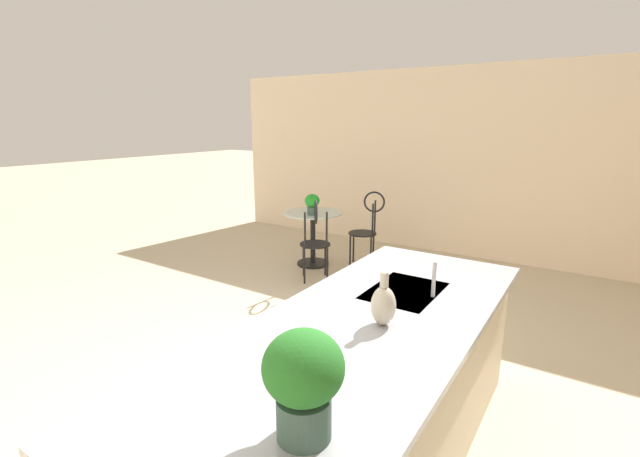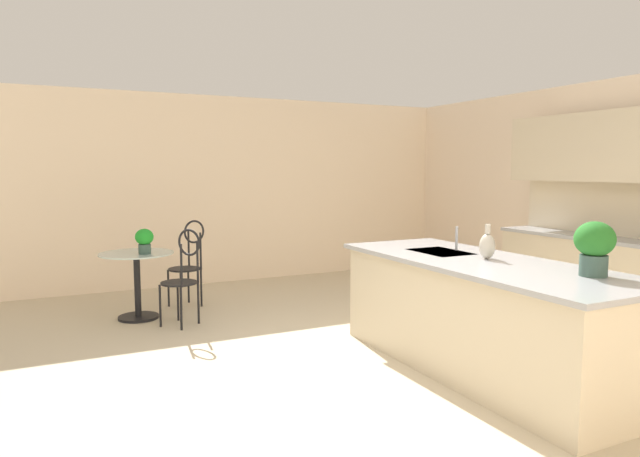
{
  "view_description": "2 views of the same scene",
  "coord_description": "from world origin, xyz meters",
  "px_view_note": "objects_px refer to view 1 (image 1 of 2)",
  "views": [
    {
      "loc": [
        2.17,
        1.8,
        1.95
      ],
      "look_at": [
        -1.01,
        -0.28,
        1.01
      ],
      "focal_mm": 24.48,
      "sensor_mm": 36.0,
      "label": 1
    },
    {
      "loc": [
        3.77,
        -2.33,
        1.66
      ],
      "look_at": [
        -0.97,
        -0.0,
        1.1
      ],
      "focal_mm": 31.61,
      "sensor_mm": 36.0,
      "label": 2
    }
  ],
  "objects_px": {
    "potted_plant_counter_far": "(303,378)",
    "vase_on_counter": "(383,305)",
    "potted_plant_on_table": "(312,203)",
    "chair_by_island": "(315,237)",
    "bistro_table": "(313,233)",
    "chair_near_window": "(367,225)"
  },
  "relations": [
    {
      "from": "potted_plant_counter_far",
      "to": "vase_on_counter",
      "type": "height_order",
      "value": "potted_plant_counter_far"
    },
    {
      "from": "chair_near_window",
      "to": "chair_by_island",
      "type": "height_order",
      "value": "same"
    },
    {
      "from": "chair_near_window",
      "to": "chair_by_island",
      "type": "bearing_deg",
      "value": -16.44
    },
    {
      "from": "potted_plant_counter_far",
      "to": "chair_near_window",
      "type": "bearing_deg",
      "value": -155.58
    },
    {
      "from": "bistro_table",
      "to": "potted_plant_on_table",
      "type": "xyz_separation_m",
      "value": [
        0.12,
        0.07,
        0.45
      ]
    },
    {
      "from": "chair_near_window",
      "to": "vase_on_counter",
      "type": "distance_m",
      "value": 3.69
    },
    {
      "from": "chair_by_island",
      "to": "potted_plant_counter_far",
      "type": "distance_m",
      "value": 3.93
    },
    {
      "from": "potted_plant_counter_far",
      "to": "vase_on_counter",
      "type": "relative_size",
      "value": 1.33
    },
    {
      "from": "chair_by_island",
      "to": "potted_plant_on_table",
      "type": "relative_size",
      "value": 3.79
    },
    {
      "from": "bistro_table",
      "to": "potted_plant_counter_far",
      "type": "height_order",
      "value": "potted_plant_counter_far"
    },
    {
      "from": "potted_plant_on_table",
      "to": "potted_plant_counter_far",
      "type": "relative_size",
      "value": 0.72
    },
    {
      "from": "bistro_table",
      "to": "chair_by_island",
      "type": "relative_size",
      "value": 0.77
    },
    {
      "from": "potted_plant_on_table",
      "to": "potted_plant_counter_far",
      "type": "bearing_deg",
      "value": 33.78
    },
    {
      "from": "bistro_table",
      "to": "chair_near_window",
      "type": "height_order",
      "value": "chair_near_window"
    },
    {
      "from": "potted_plant_counter_far",
      "to": "vase_on_counter",
      "type": "bearing_deg",
      "value": -171.52
    },
    {
      "from": "chair_near_window",
      "to": "potted_plant_on_table",
      "type": "distance_m",
      "value": 0.81
    },
    {
      "from": "chair_by_island",
      "to": "potted_plant_on_table",
      "type": "distance_m",
      "value": 0.61
    },
    {
      "from": "chair_by_island",
      "to": "bistro_table",
      "type": "bearing_deg",
      "value": -143.24
    },
    {
      "from": "potted_plant_on_table",
      "to": "potted_plant_counter_far",
      "type": "distance_m",
      "value": 4.41
    },
    {
      "from": "potted_plant_on_table",
      "to": "vase_on_counter",
      "type": "height_order",
      "value": "vase_on_counter"
    },
    {
      "from": "chair_near_window",
      "to": "potted_plant_on_table",
      "type": "relative_size",
      "value": 3.79
    },
    {
      "from": "bistro_table",
      "to": "vase_on_counter",
      "type": "distance_m",
      "value": 3.78
    }
  ]
}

